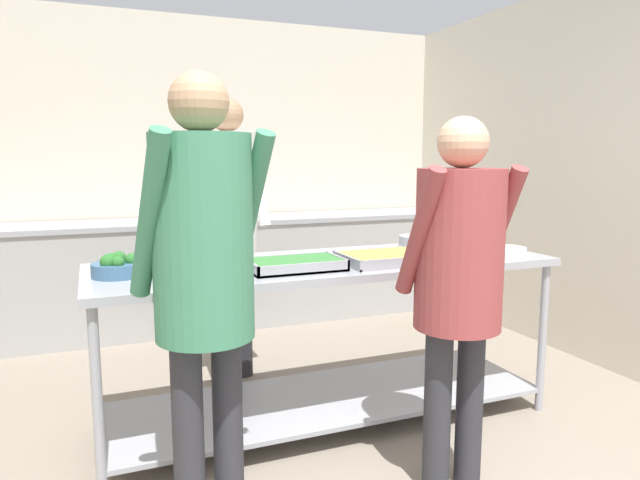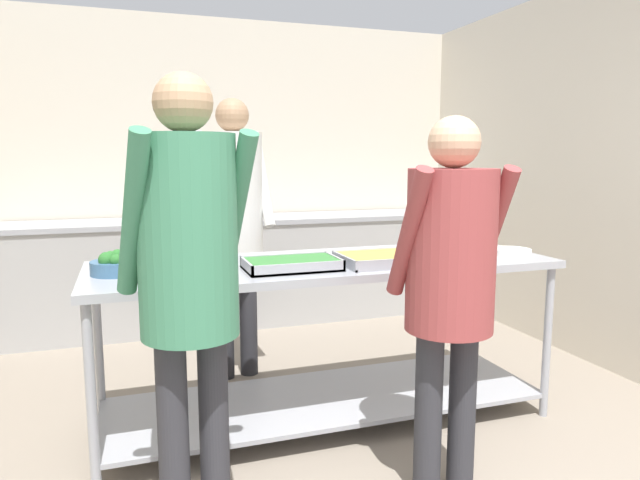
{
  "view_description": "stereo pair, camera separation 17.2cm",
  "coord_description": "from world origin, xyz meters",
  "px_view_note": "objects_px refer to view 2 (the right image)",
  "views": [
    {
      "loc": [
        -1.05,
        -1.07,
        1.44
      ],
      "look_at": [
        0.1,
        1.79,
        0.99
      ],
      "focal_mm": 32.0,
      "sensor_mm": 36.0,
      "label": 1
    },
    {
      "loc": [
        -0.89,
        -1.13,
        1.44
      ],
      "look_at": [
        0.1,
        1.79,
        0.99
      ],
      "focal_mm": 32.0,
      "sensor_mm": 36.0,
      "label": 2
    }
  ],
  "objects_px": {
    "serving_tray_roast": "(382,259)",
    "cook_behind_counter": "(234,208)",
    "broccoli_bowl": "(116,265)",
    "plate_stack": "(511,252)",
    "sauce_pan": "(425,242)",
    "guest_serving_right": "(188,260)",
    "serving_tray_vegetables": "(292,264)",
    "guest_serving_left": "(450,269)",
    "serving_tray_greens": "(189,260)"
  },
  "relations": [
    {
      "from": "serving_tray_roast",
      "to": "cook_behind_counter",
      "type": "height_order",
      "value": "cook_behind_counter"
    },
    {
      "from": "broccoli_bowl",
      "to": "serving_tray_roast",
      "type": "relative_size",
      "value": 0.54
    },
    {
      "from": "serving_tray_roast",
      "to": "plate_stack",
      "type": "xyz_separation_m",
      "value": [
        0.81,
        0.02,
        -0.01
      ]
    },
    {
      "from": "sauce_pan",
      "to": "guest_serving_right",
      "type": "distance_m",
      "value": 1.78
    },
    {
      "from": "sauce_pan",
      "to": "guest_serving_right",
      "type": "height_order",
      "value": "guest_serving_right"
    },
    {
      "from": "serving_tray_roast",
      "to": "plate_stack",
      "type": "distance_m",
      "value": 0.81
    },
    {
      "from": "serving_tray_vegetables",
      "to": "cook_behind_counter",
      "type": "distance_m",
      "value": 0.97
    },
    {
      "from": "guest_serving_left",
      "to": "broccoli_bowl",
      "type": "bearing_deg",
      "value": 148.46
    },
    {
      "from": "serving_tray_greens",
      "to": "serving_tray_vegetables",
      "type": "xyz_separation_m",
      "value": [
        0.47,
        -0.29,
        -0.0
      ]
    },
    {
      "from": "sauce_pan",
      "to": "plate_stack",
      "type": "bearing_deg",
      "value": -45.71
    },
    {
      "from": "broccoli_bowl",
      "to": "cook_behind_counter",
      "type": "height_order",
      "value": "cook_behind_counter"
    },
    {
      "from": "serving_tray_vegetables",
      "to": "guest_serving_left",
      "type": "height_order",
      "value": "guest_serving_left"
    },
    {
      "from": "serving_tray_greens",
      "to": "serving_tray_vegetables",
      "type": "relative_size",
      "value": 0.87
    },
    {
      "from": "broccoli_bowl",
      "to": "cook_behind_counter",
      "type": "relative_size",
      "value": 0.13
    },
    {
      "from": "guest_serving_right",
      "to": "cook_behind_counter",
      "type": "bearing_deg",
      "value": 73.89
    },
    {
      "from": "serving_tray_roast",
      "to": "guest_serving_right",
      "type": "distance_m",
      "value": 1.2
    },
    {
      "from": "serving_tray_vegetables",
      "to": "serving_tray_roast",
      "type": "height_order",
      "value": "same"
    },
    {
      "from": "plate_stack",
      "to": "guest_serving_right",
      "type": "relative_size",
      "value": 0.13
    },
    {
      "from": "serving_tray_greens",
      "to": "serving_tray_roast",
      "type": "height_order",
      "value": "same"
    },
    {
      "from": "sauce_pan",
      "to": "guest_serving_left",
      "type": "height_order",
      "value": "guest_serving_left"
    },
    {
      "from": "sauce_pan",
      "to": "cook_behind_counter",
      "type": "bearing_deg",
      "value": 151.05
    },
    {
      "from": "serving_tray_vegetables",
      "to": "cook_behind_counter",
      "type": "xyz_separation_m",
      "value": [
        -0.11,
        0.95,
        0.2
      ]
    },
    {
      "from": "serving_tray_vegetables",
      "to": "plate_stack",
      "type": "relative_size",
      "value": 2.03
    },
    {
      "from": "broccoli_bowl",
      "to": "plate_stack",
      "type": "relative_size",
      "value": 1.03
    },
    {
      "from": "serving_tray_roast",
      "to": "cook_behind_counter",
      "type": "relative_size",
      "value": 0.24
    },
    {
      "from": "cook_behind_counter",
      "to": "broccoli_bowl",
      "type": "bearing_deg",
      "value": -131.83
    },
    {
      "from": "broccoli_bowl",
      "to": "plate_stack",
      "type": "distance_m",
      "value": 2.12
    },
    {
      "from": "serving_tray_vegetables",
      "to": "plate_stack",
      "type": "height_order",
      "value": "serving_tray_vegetables"
    },
    {
      "from": "serving_tray_roast",
      "to": "sauce_pan",
      "type": "height_order",
      "value": "sauce_pan"
    },
    {
      "from": "serving_tray_greens",
      "to": "sauce_pan",
      "type": "height_order",
      "value": "sauce_pan"
    },
    {
      "from": "serving_tray_roast",
      "to": "plate_stack",
      "type": "height_order",
      "value": "serving_tray_roast"
    },
    {
      "from": "guest_serving_left",
      "to": "cook_behind_counter",
      "type": "bearing_deg",
      "value": 110.69
    },
    {
      "from": "plate_stack",
      "to": "guest_serving_right",
      "type": "distance_m",
      "value": 1.95
    },
    {
      "from": "broccoli_bowl",
      "to": "plate_stack",
      "type": "bearing_deg",
      "value": -4.01
    },
    {
      "from": "serving_tray_vegetables",
      "to": "guest_serving_left",
      "type": "distance_m",
      "value": 0.82
    },
    {
      "from": "broccoli_bowl",
      "to": "guest_serving_left",
      "type": "relative_size",
      "value": 0.15
    },
    {
      "from": "cook_behind_counter",
      "to": "serving_tray_vegetables",
      "type": "bearing_deg",
      "value": -83.31
    },
    {
      "from": "serving_tray_greens",
      "to": "plate_stack",
      "type": "distance_m",
      "value": 1.78
    },
    {
      "from": "broccoli_bowl",
      "to": "serving_tray_vegetables",
      "type": "bearing_deg",
      "value": -10.6
    },
    {
      "from": "serving_tray_roast",
      "to": "cook_behind_counter",
      "type": "bearing_deg",
      "value": 121.85
    },
    {
      "from": "broccoli_bowl",
      "to": "guest_serving_left",
      "type": "xyz_separation_m",
      "value": [
        1.31,
        -0.81,
        0.05
      ]
    },
    {
      "from": "serving_tray_greens",
      "to": "serving_tray_roast",
      "type": "xyz_separation_m",
      "value": [
        0.95,
        -0.3,
        0.0
      ]
    },
    {
      "from": "guest_serving_left",
      "to": "serving_tray_roast",
      "type": "bearing_deg",
      "value": 90.71
    },
    {
      "from": "serving_tray_vegetables",
      "to": "cook_behind_counter",
      "type": "relative_size",
      "value": 0.26
    },
    {
      "from": "guest_serving_left",
      "to": "cook_behind_counter",
      "type": "relative_size",
      "value": 0.89
    },
    {
      "from": "serving_tray_roast",
      "to": "sauce_pan",
      "type": "bearing_deg",
      "value": 39.41
    },
    {
      "from": "serving_tray_vegetables",
      "to": "guest_serving_right",
      "type": "bearing_deg",
      "value": -133.11
    },
    {
      "from": "serving_tray_greens",
      "to": "guest_serving_left",
      "type": "xyz_separation_m",
      "value": [
        0.96,
        -0.94,
        0.07
      ]
    },
    {
      "from": "serving_tray_greens",
      "to": "plate_stack",
      "type": "xyz_separation_m",
      "value": [
        1.76,
        -0.28,
        -0.01
      ]
    },
    {
      "from": "serving_tray_vegetables",
      "to": "serving_tray_roast",
      "type": "xyz_separation_m",
      "value": [
        0.49,
        -0.01,
        0.0
      ]
    }
  ]
}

